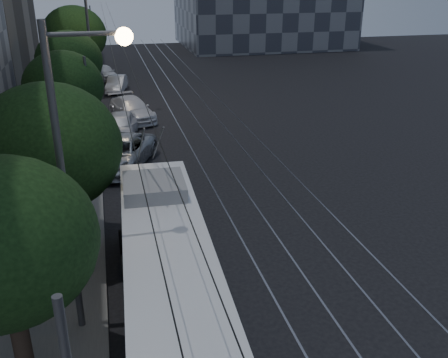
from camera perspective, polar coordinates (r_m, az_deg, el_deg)
name	(u,v)px	position (r m, az deg, el deg)	size (l,w,h in m)	color
ground	(242,253)	(19.02, 2.02, -8.49)	(120.00, 120.00, 0.00)	black
sidewalk	(63,121)	(37.09, -17.90, 6.31)	(5.00, 90.00, 0.15)	slate
tram_rails	(203,113)	(37.63, -2.47, 7.51)	(4.52, 90.00, 0.02)	gray
overhead_wires	(95,71)	(36.22, -14.50, 11.85)	(2.23, 90.00, 6.00)	black
trolleybus	(167,272)	(15.09, -6.55, -10.54)	(2.85, 11.73, 5.63)	silver
pickup_silver	(120,153)	(27.40, -11.80, 2.93)	(2.67, 5.79, 1.61)	#B7BBBF
car_white_a	(121,126)	(32.43, -11.73, 6.00)	(1.87, 4.64, 1.58)	silver
car_white_b	(132,109)	(36.34, -10.48, 7.86)	(2.17, 5.35, 1.55)	silver
car_white_c	(117,84)	(45.59, -12.18, 10.59)	(1.44, 4.14, 1.36)	silver
car_white_d	(105,72)	(51.04, -13.47, 11.76)	(1.67, 4.16, 1.42)	silver
tree_0	(2,243)	(12.24, -24.04, -6.68)	(4.30, 4.30, 6.20)	#2F241A
tree_1	(49,148)	(18.14, -19.36, 3.34)	(4.98, 4.98, 6.48)	#2F241A
tree_2	(63,87)	(27.17, -17.87, 9.94)	(4.07, 4.07, 6.21)	#2F241A
tree_3	(69,61)	(34.08, -17.28, 12.75)	(4.20, 4.20, 6.46)	#2F241A
tree_4	(74,35)	(44.99, -16.72, 15.47)	(5.28, 5.28, 7.29)	#2F241A
tree_5	(79,29)	(55.45, -16.28, 16.09)	(3.82, 3.82, 6.06)	#2F241A
streetlamp_near	(76,158)	(13.44, -16.57, 2.32)	(2.17, 0.44, 8.82)	#4F4F51
streetlamp_far	(94,19)	(38.01, -14.68, 17.24)	(2.68, 0.44, 11.24)	#4F4F51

